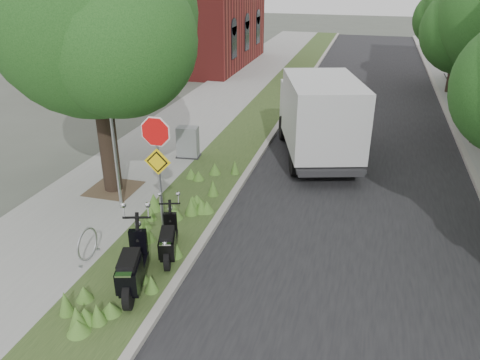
% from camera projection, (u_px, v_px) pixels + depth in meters
% --- Properties ---
extents(ground, '(120.00, 120.00, 0.00)m').
position_uv_depth(ground, '(211.00, 267.00, 10.50)').
color(ground, '#4C5147').
rests_on(ground, ground).
extents(sidewalk_near, '(3.50, 60.00, 0.12)m').
position_uv_depth(sidewalk_near, '(193.00, 120.00, 20.26)').
color(sidewalk_near, gray).
rests_on(sidewalk_near, ground).
extents(verge, '(2.00, 60.00, 0.12)m').
position_uv_depth(verge, '(254.00, 125.00, 19.59)').
color(verge, '#2A401B').
rests_on(verge, ground).
extents(kerb_near, '(0.20, 60.00, 0.13)m').
position_uv_depth(kerb_near, '(277.00, 127.00, 19.34)').
color(kerb_near, '#9E9991').
rests_on(kerb_near, ground).
extents(road, '(7.00, 60.00, 0.01)m').
position_uv_depth(road, '(364.00, 136.00, 18.52)').
color(road, black).
rests_on(road, ground).
extents(kerb_far, '(0.20, 60.00, 0.13)m').
position_uv_depth(kerb_far, '(459.00, 143.00, 17.64)').
color(kerb_far, '#9E9991').
rests_on(kerb_far, ground).
extents(street_tree_main, '(6.21, 5.54, 7.66)m').
position_uv_depth(street_tree_main, '(92.00, 23.00, 11.99)').
color(street_tree_main, black).
rests_on(street_tree_main, ground).
extents(bare_post, '(0.08, 0.08, 4.00)m').
position_uv_depth(bare_post, '(113.00, 139.00, 11.97)').
color(bare_post, '#A5A8AD').
rests_on(bare_post, ground).
extents(bike_hoop, '(0.06, 0.78, 0.77)m').
position_uv_depth(bike_hoop, '(87.00, 244.00, 10.43)').
color(bike_hoop, '#A5A8AD').
rests_on(bike_hoop, ground).
extents(sign_assembly, '(0.94, 0.08, 3.22)m').
position_uv_depth(sign_assembly, '(157.00, 155.00, 10.38)').
color(sign_assembly, '#A5A8AD').
rests_on(sign_assembly, ground).
extents(far_tree_c, '(4.37, 3.89, 5.93)m').
position_uv_depth(far_tree_c, '(461.00, 14.00, 22.94)').
color(far_tree_c, black).
rests_on(far_tree_c, ground).
extents(scooter_near, '(0.70, 1.63, 0.80)m').
position_uv_depth(scooter_near, '(169.00, 244.00, 10.41)').
color(scooter_near, black).
rests_on(scooter_near, ground).
extents(scooter_far, '(0.79, 1.97, 0.96)m').
position_uv_depth(scooter_far, '(132.00, 272.00, 9.32)').
color(scooter_far, black).
rests_on(scooter_far, ground).
extents(box_truck, '(3.54, 5.75, 2.44)m').
position_uv_depth(box_truck, '(319.00, 114.00, 15.79)').
color(box_truck, '#262628').
rests_on(box_truck, ground).
extents(utility_cabinet, '(0.85, 0.61, 1.06)m').
position_uv_depth(utility_cabinet, '(188.00, 143.00, 16.01)').
color(utility_cabinet, '#262628').
rests_on(utility_cabinet, ground).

